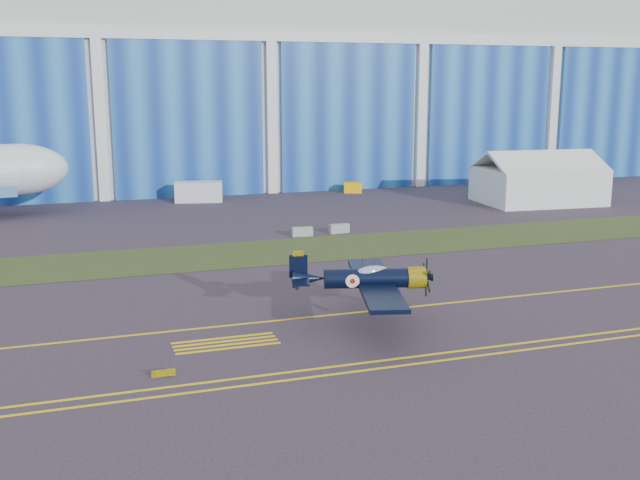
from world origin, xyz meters
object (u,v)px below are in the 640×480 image
object	(u,v)px
warbird	(367,278)
shipping_container	(199,192)
tent	(539,177)
tug	(353,188)

from	to	relation	value
warbird	shipping_container	size ratio (longest dim) A/B	2.38
warbird	shipping_container	bearing A→B (deg)	106.64
tent	shipping_container	xyz separation A→B (m)	(-39.94, 14.14, -2.03)
shipping_container	tug	world-z (taller)	shipping_container
tug	shipping_container	bearing A→B (deg)	-158.10
tent	shipping_container	world-z (taller)	tent
tent	shipping_container	distance (m)	42.42
shipping_container	tug	size ratio (longest dim) A/B	2.46
shipping_container	tent	bearing A→B (deg)	-7.86
shipping_container	tug	xyz separation A→B (m)	(21.23, 1.40, -0.57)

